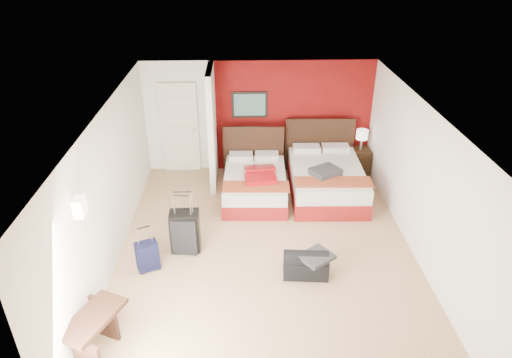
{
  "coord_description": "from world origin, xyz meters",
  "views": [
    {
      "loc": [
        -0.41,
        -6.29,
        4.82
      ],
      "look_at": [
        -0.15,
        0.8,
        1.0
      ],
      "focal_mm": 32.02,
      "sensor_mm": 36.0,
      "label": 1
    }
  ],
  "objects_px": {
    "suitcase_black": "(186,232)",
    "suitcase_charcoal": "(185,235)",
    "bed_left": "(255,186)",
    "desk": "(97,338)",
    "table_lamp": "(362,140)",
    "suitcase_navy": "(148,257)",
    "nightstand": "(359,162)",
    "bed_right": "(326,181)",
    "red_suitcase_open": "(260,174)",
    "duffel_bag": "(306,265)"
  },
  "relations": [
    {
      "from": "nightstand",
      "to": "bed_left",
      "type": "bearing_deg",
      "value": -160.83
    },
    {
      "from": "nightstand",
      "to": "suitcase_black",
      "type": "bearing_deg",
      "value": -146.1
    },
    {
      "from": "suitcase_black",
      "to": "desk",
      "type": "distance_m",
      "value": 2.42
    },
    {
      "from": "bed_right",
      "to": "red_suitcase_open",
      "type": "xyz_separation_m",
      "value": [
        -1.38,
        -0.16,
        0.28
      ]
    },
    {
      "from": "suitcase_black",
      "to": "desk",
      "type": "height_order",
      "value": "suitcase_black"
    },
    {
      "from": "bed_left",
      "to": "red_suitcase_open",
      "type": "height_order",
      "value": "red_suitcase_open"
    },
    {
      "from": "nightstand",
      "to": "desk",
      "type": "xyz_separation_m",
      "value": [
        -4.5,
        -4.97,
        0.06
      ]
    },
    {
      "from": "nightstand",
      "to": "duffel_bag",
      "type": "xyz_separation_m",
      "value": [
        -1.66,
        -3.44,
        -0.12
      ]
    },
    {
      "from": "suitcase_black",
      "to": "suitcase_charcoal",
      "type": "relative_size",
      "value": 1.1
    },
    {
      "from": "desk",
      "to": "nightstand",
      "type": "bearing_deg",
      "value": 72.6
    },
    {
      "from": "suitcase_black",
      "to": "suitcase_charcoal",
      "type": "xyz_separation_m",
      "value": [
        -0.01,
        -0.04,
        -0.03
      ]
    },
    {
      "from": "red_suitcase_open",
      "to": "desk",
      "type": "distance_m",
      "value": 4.5
    },
    {
      "from": "red_suitcase_open",
      "to": "suitcase_charcoal",
      "type": "height_order",
      "value": "suitcase_charcoal"
    },
    {
      "from": "bed_left",
      "to": "red_suitcase_open",
      "type": "relative_size",
      "value": 2.14
    },
    {
      "from": "nightstand",
      "to": "desk",
      "type": "relative_size",
      "value": 0.7
    },
    {
      "from": "suitcase_black",
      "to": "suitcase_charcoal",
      "type": "bearing_deg",
      "value": -107.73
    },
    {
      "from": "suitcase_charcoal",
      "to": "suitcase_navy",
      "type": "relative_size",
      "value": 1.37
    },
    {
      "from": "suitcase_navy",
      "to": "nightstand",
      "type": "bearing_deg",
      "value": 14.12
    },
    {
      "from": "bed_right",
      "to": "nightstand",
      "type": "distance_m",
      "value": 1.28
    },
    {
      "from": "nightstand",
      "to": "desk",
      "type": "bearing_deg",
      "value": -135.21
    },
    {
      "from": "suitcase_black",
      "to": "nightstand",
      "type": "bearing_deg",
      "value": 35.4
    },
    {
      "from": "desk",
      "to": "table_lamp",
      "type": "bearing_deg",
      "value": 72.6
    },
    {
      "from": "nightstand",
      "to": "suitcase_black",
      "type": "xyz_separation_m",
      "value": [
        -3.62,
        -2.72,
        0.06
      ]
    },
    {
      "from": "table_lamp",
      "to": "suitcase_navy",
      "type": "height_order",
      "value": "table_lamp"
    },
    {
      "from": "table_lamp",
      "to": "bed_left",
      "type": "bearing_deg",
      "value": -157.81
    },
    {
      "from": "bed_right",
      "to": "nightstand",
      "type": "relative_size",
      "value": 3.45
    },
    {
      "from": "bed_left",
      "to": "suitcase_charcoal",
      "type": "relative_size",
      "value": 2.7
    },
    {
      "from": "bed_left",
      "to": "suitcase_black",
      "type": "bearing_deg",
      "value": -122.93
    },
    {
      "from": "nightstand",
      "to": "suitcase_navy",
      "type": "xyz_separation_m",
      "value": [
        -4.18,
        -3.22,
        -0.06
      ]
    },
    {
      "from": "suitcase_black",
      "to": "duffel_bag",
      "type": "height_order",
      "value": "suitcase_black"
    },
    {
      "from": "bed_right",
      "to": "table_lamp",
      "type": "bearing_deg",
      "value": 46.97
    },
    {
      "from": "bed_left",
      "to": "table_lamp",
      "type": "bearing_deg",
      "value": 24.61
    },
    {
      "from": "table_lamp",
      "to": "duffel_bag",
      "type": "xyz_separation_m",
      "value": [
        -1.66,
        -3.44,
        -0.65
      ]
    },
    {
      "from": "red_suitcase_open",
      "to": "bed_left",
      "type": "bearing_deg",
      "value": 129.19
    },
    {
      "from": "bed_left",
      "to": "duffel_bag",
      "type": "distance_m",
      "value": 2.57
    },
    {
      "from": "bed_right",
      "to": "suitcase_charcoal",
      "type": "bearing_deg",
      "value": -144.2
    },
    {
      "from": "duffel_bag",
      "to": "red_suitcase_open",
      "type": "bearing_deg",
      "value": 109.41
    },
    {
      "from": "nightstand",
      "to": "table_lamp",
      "type": "distance_m",
      "value": 0.53
    },
    {
      "from": "red_suitcase_open",
      "to": "suitcase_black",
      "type": "height_order",
      "value": "suitcase_black"
    },
    {
      "from": "nightstand",
      "to": "table_lamp",
      "type": "bearing_deg",
      "value": 0.0
    },
    {
      "from": "table_lamp",
      "to": "desk",
      "type": "height_order",
      "value": "table_lamp"
    },
    {
      "from": "table_lamp",
      "to": "duffel_bag",
      "type": "distance_m",
      "value": 3.87
    },
    {
      "from": "bed_right",
      "to": "nightstand",
      "type": "bearing_deg",
      "value": 46.97
    },
    {
      "from": "bed_right",
      "to": "duffel_bag",
      "type": "height_order",
      "value": "bed_right"
    },
    {
      "from": "nightstand",
      "to": "duffel_bag",
      "type": "bearing_deg",
      "value": -118.78
    },
    {
      "from": "bed_right",
      "to": "desk",
      "type": "xyz_separation_m",
      "value": [
        -3.6,
        -4.06,
        0.05
      ]
    },
    {
      "from": "suitcase_black",
      "to": "bed_right",
      "type": "bearing_deg",
      "value": 32.13
    },
    {
      "from": "bed_left",
      "to": "desk",
      "type": "height_order",
      "value": "desk"
    },
    {
      "from": "suitcase_charcoal",
      "to": "table_lamp",
      "type": "bearing_deg",
      "value": 43.32
    },
    {
      "from": "bed_left",
      "to": "suitcase_charcoal",
      "type": "height_order",
      "value": "suitcase_charcoal"
    }
  ]
}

